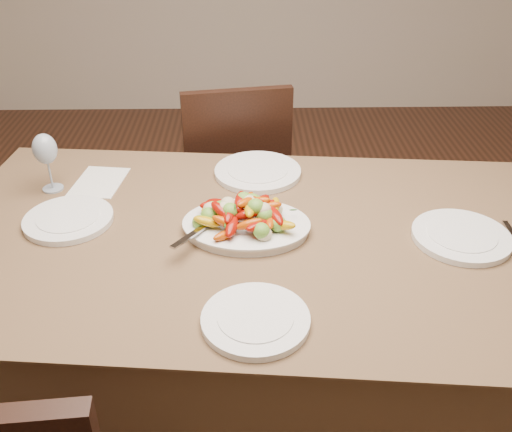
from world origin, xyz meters
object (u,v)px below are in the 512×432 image
object	(u,v)px
plate_far	(258,172)
wine_glass	(47,161)
chair_far	(232,180)
plate_right	(461,237)
plate_near	(256,320)
dining_table	(256,333)
plate_left	(69,220)
serving_platter	(246,228)

from	to	relation	value
plate_far	wine_glass	world-z (taller)	wine_glass
chair_far	plate_right	world-z (taller)	chair_far
plate_right	plate_near	world-z (taller)	same
dining_table	chair_far	xyz separation A→B (m)	(-0.09, 0.86, 0.10)
plate_far	plate_near	distance (m)	0.73
chair_far	plate_far	world-z (taller)	chair_far
plate_left	plate_right	xyz separation A→B (m)	(1.13, -0.11, 0.00)
plate_right	wine_glass	size ratio (longest dim) A/B	1.34
plate_far	plate_left	bearing A→B (deg)	-152.71
serving_platter	chair_far	bearing A→B (deg)	94.13
serving_platter	plate_far	xyz separation A→B (m)	(0.04, 0.35, -0.00)
serving_platter	plate_near	distance (m)	0.39
dining_table	plate_near	bearing A→B (deg)	-91.35
chair_far	plate_left	distance (m)	0.95
chair_far	plate_near	world-z (taller)	chair_far
plate_far	plate_near	size ratio (longest dim) A/B	1.16
chair_far	plate_far	xyz separation A→B (m)	(0.10, -0.49, 0.29)
plate_left	plate_far	world-z (taller)	same
serving_platter	wine_glass	bearing A→B (deg)	157.51
plate_left	plate_right	distance (m)	1.13
serving_platter	plate_near	bearing A→B (deg)	-87.22
plate_right	wine_glass	xyz separation A→B (m)	(-1.23, 0.31, 0.09)
plate_left	plate_near	bearing A→B (deg)	-39.30
dining_table	plate_left	bearing A→B (deg)	172.10
plate_right	serving_platter	bearing A→B (deg)	174.73
chair_far	wine_glass	world-z (taller)	wine_glass
dining_table	serving_platter	xyz separation A→B (m)	(-0.03, 0.02, 0.39)
plate_near	serving_platter	bearing A→B (deg)	92.78
chair_far	wine_glass	distance (m)	0.90
plate_right	plate_near	distance (m)	0.67
chair_far	plate_near	bearing A→B (deg)	83.97
plate_left	wine_glass	distance (m)	0.24
dining_table	wine_glass	world-z (taller)	wine_glass
chair_far	plate_near	xyz separation A→B (m)	(0.08, -1.23, 0.29)
plate_right	plate_near	xyz separation A→B (m)	(-0.58, -0.33, 0.00)
plate_near	plate_far	bearing A→B (deg)	88.27
dining_table	plate_near	xyz separation A→B (m)	(-0.01, -0.37, 0.39)
dining_table	chair_far	bearing A→B (deg)	95.86
plate_right	plate_far	distance (m)	0.69
plate_left	wine_glass	xyz separation A→B (m)	(-0.10, 0.20, 0.09)
chair_far	wine_glass	xyz separation A→B (m)	(-0.56, -0.58, 0.39)
plate_left	plate_near	xyz separation A→B (m)	(0.54, -0.44, 0.00)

